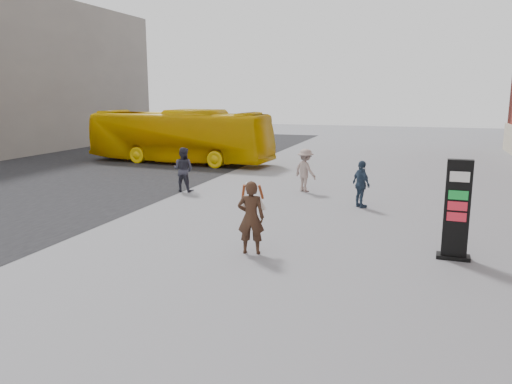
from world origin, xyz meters
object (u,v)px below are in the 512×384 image
(pedestrian_b, at_px, (305,170))
(pedestrian_c, at_px, (361,184))
(woman, at_px, (251,216))
(bus, at_px, (179,136))
(pedestrian_a, at_px, (183,169))
(info_pylon, at_px, (457,210))

(pedestrian_b, height_order, pedestrian_c, pedestrian_b)
(woman, bearing_deg, pedestrian_b, -98.42)
(woman, height_order, pedestrian_b, woman)
(bus, relative_size, pedestrian_a, 6.06)
(woman, bearing_deg, info_pylon, -178.59)
(pedestrian_a, bearing_deg, info_pylon, 152.41)
(pedestrian_a, distance_m, pedestrian_c, 7.06)
(info_pylon, height_order, pedestrian_a, info_pylon)
(pedestrian_c, bearing_deg, pedestrian_a, 45.34)
(woman, bearing_deg, pedestrian_a, -64.01)
(info_pylon, distance_m, pedestrian_c, 5.50)
(woman, bearing_deg, pedestrian_c, -120.27)
(info_pylon, bearing_deg, pedestrian_c, 121.59)
(woman, xyz_separation_m, pedestrian_a, (-5.06, 6.55, -0.05))
(bus, distance_m, pedestrian_c, 13.61)
(info_pylon, relative_size, pedestrian_c, 1.47)
(bus, bearing_deg, pedestrian_a, -147.97)
(info_pylon, height_order, pedestrian_b, info_pylon)
(bus, height_order, pedestrian_c, bus)
(pedestrian_a, bearing_deg, pedestrian_c, 176.05)
(info_pylon, relative_size, bus, 0.22)
(pedestrian_c, bearing_deg, woman, 122.36)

